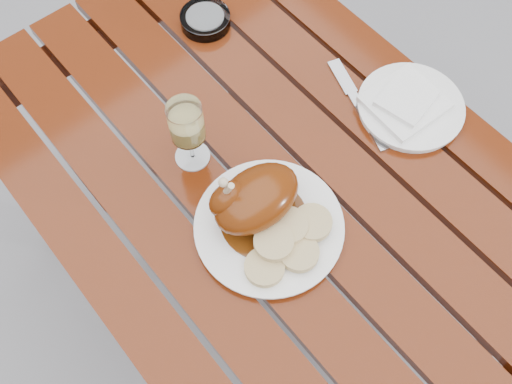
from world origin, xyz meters
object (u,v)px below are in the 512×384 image
at_px(wine_glass, 188,134).
at_px(ashtray, 205,20).
at_px(side_plate, 410,107).
at_px(table, 264,241).
at_px(dinner_plate, 269,227).

distance_m(wine_glass, ashtray, 0.34).
xyz_separation_m(wine_glass, ashtray, (0.22, 0.25, -0.06)).
bearing_deg(ashtray, side_plate, -68.38).
xyz_separation_m(side_plate, ashtray, (-0.17, 0.44, 0.01)).
xyz_separation_m(table, side_plate, (0.30, -0.08, 0.38)).
bearing_deg(dinner_plate, table, 51.92).
relative_size(dinner_plate, side_plate, 1.26).
bearing_deg(dinner_plate, wine_glass, 93.96).
bearing_deg(ashtray, dinner_plate, -114.62).
bearing_deg(ashtray, table, -110.09).
bearing_deg(wine_glass, ashtray, 48.10).
relative_size(table, dinner_plate, 4.49).
bearing_deg(table, side_plate, -15.53).
relative_size(table, wine_glass, 7.64).
height_order(wine_glass, ashtray, wine_glass).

